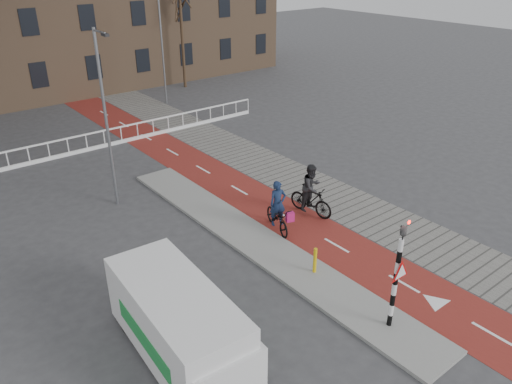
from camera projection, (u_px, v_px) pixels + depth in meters
ground at (350, 287)px, 16.20m from camera, size 120.00×120.00×0.00m
bike_lane at (214, 176)px, 24.05m from camera, size 2.50×60.00×0.01m
sidewalk at (259, 162)px, 25.62m from camera, size 3.00×60.00×0.01m
curb_island at (257, 242)px, 18.58m from camera, size 1.80×16.00×0.12m
traffic_signal at (398, 271)px, 13.57m from camera, size 0.80×0.80×3.68m
bollard at (315, 260)px, 16.55m from camera, size 0.12×0.12×0.91m
cyclist_near at (278, 214)px, 19.19m from camera, size 1.26×2.09×2.04m
cyclist_far at (311, 194)px, 20.24m from camera, size 1.05×2.14×2.19m
van at (177, 321)px, 13.09m from camera, size 2.25×4.97×2.09m
railing at (29, 159)px, 25.18m from camera, size 28.00×0.10×0.99m
tree_right at (182, 38)px, 37.79m from camera, size 0.22×0.22×7.45m
streetlight_near at (106, 122)px, 19.86m from camera, size 0.12×0.12×7.29m
streetlight_right at (162, 49)px, 33.60m from camera, size 0.12×0.12×7.50m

